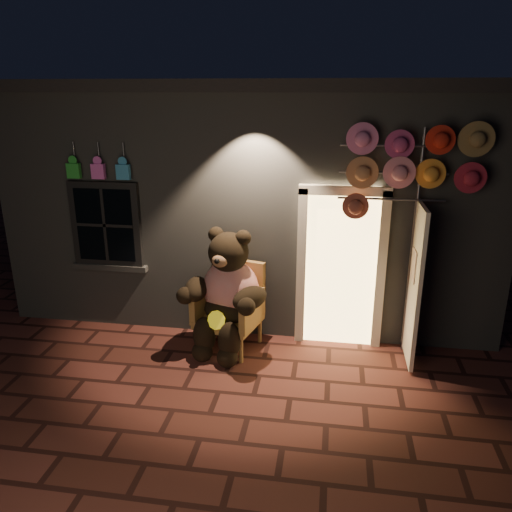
# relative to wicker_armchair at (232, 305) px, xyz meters

# --- Properties ---
(ground) EXTENTS (60.00, 60.00, 0.00)m
(ground) POSITION_rel_wicker_armchair_xyz_m (0.07, -1.16, -0.58)
(ground) COLOR #5B2A23
(ground) RESTS_ON ground
(shop_building) EXTENTS (7.30, 5.95, 3.51)m
(shop_building) POSITION_rel_wicker_armchair_xyz_m (0.07, 2.83, 1.16)
(shop_building) COLOR slate
(shop_building) RESTS_ON ground
(wicker_armchair) EXTENTS (0.94, 0.89, 1.16)m
(wicker_armchair) POSITION_rel_wicker_armchair_xyz_m (0.00, 0.00, 0.00)
(wicker_armchair) COLOR olive
(wicker_armchair) RESTS_ON ground
(teddy_bear) EXTENTS (1.19, 1.06, 1.69)m
(teddy_bear) POSITION_rel_wicker_armchair_xyz_m (-0.02, -0.15, 0.24)
(teddy_bear) COLOR red
(teddy_bear) RESTS_ON ground
(hat_rack) EXTENTS (1.72, 0.22, 2.94)m
(hat_rack) POSITION_rel_wicker_armchair_xyz_m (2.15, 0.12, 1.88)
(hat_rack) COLOR #59595E
(hat_rack) RESTS_ON ground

